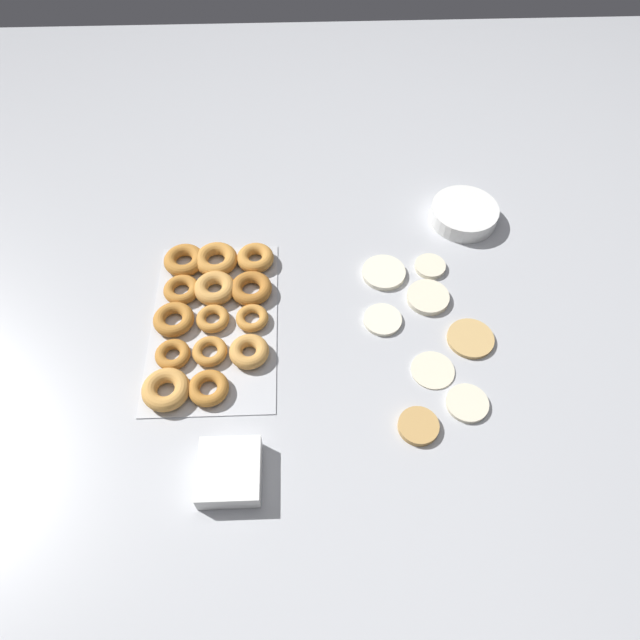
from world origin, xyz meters
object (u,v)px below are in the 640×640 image
object	(u,v)px
pancake_5	(467,403)
pancake_2	(433,370)
pancake_7	(428,297)
donut_tray	(211,312)
pancake_1	(383,320)
pancake_4	(470,339)
pancake_3	(430,266)
container_stack	(230,472)
pancake_0	(384,273)
pancake_6	(418,426)
batter_bowl	(464,214)

from	to	relation	value
pancake_5	pancake_2	bearing A→B (deg)	-144.46
pancake_7	donut_tray	size ratio (longest dim) A/B	0.21
pancake_1	pancake_7	distance (m)	0.14
pancake_4	donut_tray	world-z (taller)	donut_tray
pancake_3	container_stack	size ratio (longest dim) A/B	0.59
container_stack	pancake_4	bearing A→B (deg)	119.74
pancake_3	pancake_7	bearing A→B (deg)	-11.32
container_stack	pancake_3	bearing A→B (deg)	138.02
pancake_0	pancake_5	size ratio (longest dim) A/B	1.19
donut_tray	pancake_0	bearing A→B (deg)	105.18
pancake_6	pancake_7	distance (m)	0.36
pancake_4	pancake_6	distance (m)	0.27
pancake_2	container_stack	distance (m)	0.51
pancake_1	pancake_6	world-z (taller)	pancake_6
pancake_0	pancake_1	world-z (taller)	pancake_0
pancake_4	pancake_7	distance (m)	0.15
pancake_2	container_stack	xyz separation A→B (m)	(0.24, -0.46, 0.02)
pancake_0	pancake_5	world-z (taller)	pancake_0
pancake_3	pancake_5	size ratio (longest dim) A/B	0.85
pancake_2	pancake_4	size ratio (longest dim) A/B	0.91
pancake_1	container_stack	xyz separation A→B (m)	(0.38, -0.35, 0.02)
pancake_0	batter_bowl	xyz separation A→B (m)	(-0.19, 0.24, 0.02)
pancake_4	pancake_7	world-z (taller)	pancake_7
pancake_0	batter_bowl	distance (m)	0.31
container_stack	donut_tray	bearing A→B (deg)	-170.30
pancake_0	pancake_3	bearing A→B (deg)	97.85
pancake_0	pancake_1	bearing A→B (deg)	-6.68
donut_tray	batter_bowl	distance (m)	0.75
pancake_4	container_stack	size ratio (longest dim) A/B	0.82
pancake_4	container_stack	distance (m)	0.65
pancake_1	donut_tray	bearing A→B (deg)	-94.13
pancake_6	donut_tray	world-z (taller)	donut_tray
pancake_2	batter_bowl	xyz separation A→B (m)	(-0.49, 0.16, 0.02)
pancake_6	pancake_3	bearing A→B (deg)	168.51
batter_bowl	pancake_7	bearing A→B (deg)	-26.59
donut_tray	batter_bowl	world-z (taller)	batter_bowl
pancake_3	pancake_4	world-z (taller)	pancake_3
pancake_1	pancake_2	size ratio (longest dim) A/B	0.93
pancake_2	container_stack	world-z (taller)	container_stack
pancake_2	pancake_6	distance (m)	0.15
pancake_2	donut_tray	xyz separation A→B (m)	(-0.18, -0.53, 0.01)
pancake_6	donut_tray	size ratio (longest dim) A/B	0.18
pancake_1	batter_bowl	world-z (taller)	batter_bowl
donut_tray	pancake_4	bearing A→B (deg)	81.56
pancake_4	pancake_6	world-z (taller)	pancake_6
pancake_7	pancake_0	bearing A→B (deg)	-129.77
pancake_2	pancake_5	bearing A→B (deg)	35.54
pancake_2	donut_tray	world-z (taller)	donut_tray
pancake_0	batter_bowl	size ratio (longest dim) A/B	0.61
pancake_4	pancake_0	bearing A→B (deg)	-138.41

